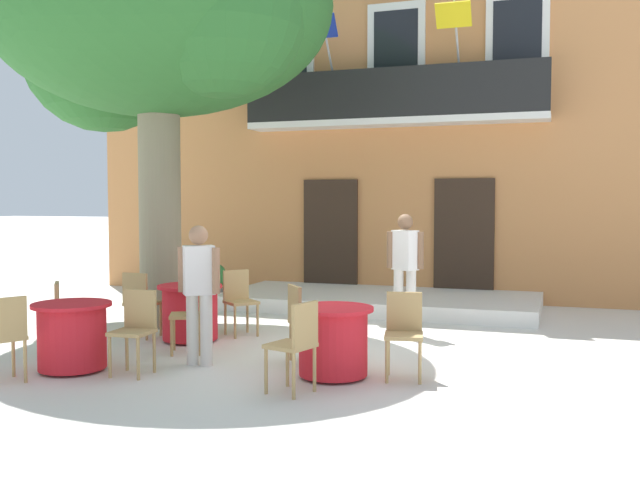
# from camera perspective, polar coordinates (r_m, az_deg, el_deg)

# --- Properties ---
(ground_plane) EXTENTS (120.00, 120.00, 0.00)m
(ground_plane) POSITION_cam_1_polar(r_m,az_deg,el_deg) (8.81, 1.25, -9.20)
(ground_plane) COLOR silver
(building_facade) EXTENTS (13.00, 5.09, 7.50)m
(building_facade) POSITION_cam_1_polar(r_m,az_deg,el_deg) (15.58, 7.86, 10.04)
(building_facade) COLOR #CC844C
(building_facade) RESTS_ON ground
(entrance_step_platform) EXTENTS (5.44, 2.47, 0.25)m
(entrance_step_platform) POSITION_cam_1_polar(r_m,az_deg,el_deg) (12.46, 4.82, -4.95)
(entrance_step_platform) COLOR silver
(entrance_step_platform) RESTS_ON ground
(plane_tree) EXTENTS (5.37, 4.72, 6.29)m
(plane_tree) POSITION_cam_1_polar(r_m,az_deg,el_deg) (11.21, -13.25, 17.03)
(plane_tree) COLOR #7F755B
(plane_tree) RESTS_ON ground
(cafe_table_near_tree) EXTENTS (0.86, 0.86, 0.76)m
(cafe_table_near_tree) POSITION_cam_1_polar(r_m,az_deg,el_deg) (8.35, -19.43, -7.32)
(cafe_table_near_tree) COLOR red
(cafe_table_near_tree) RESTS_ON ground
(cafe_chair_near_tree_0) EXTENTS (0.42, 0.42, 0.91)m
(cafe_chair_near_tree_0) POSITION_cam_1_polar(r_m,az_deg,el_deg) (7.99, -14.70, -6.72)
(cafe_chair_near_tree_0) COLOR tan
(cafe_chair_near_tree_0) RESTS_ON ground
(cafe_chair_near_tree_1) EXTENTS (0.56, 0.56, 0.91)m
(cafe_chair_near_tree_1) POSITION_cam_1_polar(r_m,az_deg,el_deg) (9.07, -19.85, -5.62)
(cafe_chair_near_tree_1) COLOR tan
(cafe_chair_near_tree_1) RESTS_ON ground
(cafe_chair_near_tree_2) EXTENTS (0.54, 0.54, 0.91)m
(cafe_chair_near_tree_2) POSITION_cam_1_polar(r_m,az_deg,el_deg) (7.99, -24.20, -6.90)
(cafe_chair_near_tree_2) COLOR tan
(cafe_chair_near_tree_2) RESTS_ON ground
(cafe_table_middle) EXTENTS (0.86, 0.86, 0.76)m
(cafe_table_middle) POSITION_cam_1_polar(r_m,az_deg,el_deg) (7.60, 1.08, -8.17)
(cafe_table_middle) COLOR red
(cafe_table_middle) RESTS_ON ground
(cafe_chair_middle_0) EXTENTS (0.47, 0.47, 0.91)m
(cafe_chair_middle_0) POSITION_cam_1_polar(r_m,az_deg,el_deg) (7.60, 6.82, -7.15)
(cafe_chair_middle_0) COLOR tan
(cafe_chair_middle_0) RESTS_ON ground
(cafe_chair_middle_1) EXTENTS (0.56, 0.56, 0.91)m
(cafe_chair_middle_1) POSITION_cam_1_polar(r_m,az_deg,el_deg) (8.24, -1.38, -6.31)
(cafe_chair_middle_1) COLOR tan
(cafe_chair_middle_1) RESTS_ON ground
(cafe_chair_middle_2) EXTENTS (0.50, 0.50, 0.91)m
(cafe_chair_middle_2) POSITION_cam_1_polar(r_m,az_deg,el_deg) (6.93, -1.92, -8.13)
(cafe_chair_middle_2) COLOR tan
(cafe_chair_middle_2) RESTS_ON ground
(cafe_table_front) EXTENTS (0.86, 0.86, 0.76)m
(cafe_table_front) POSITION_cam_1_polar(r_m,az_deg,el_deg) (9.67, -10.48, -5.76)
(cafe_table_front) COLOR red
(cafe_table_front) RESTS_ON ground
(cafe_chair_front_0) EXTENTS (0.41, 0.41, 0.91)m
(cafe_chair_front_0) POSITION_cam_1_polar(r_m,az_deg,el_deg) (10.00, -14.40, -4.72)
(cafe_chair_front_0) COLOR tan
(cafe_chair_front_0) RESTS_ON ground
(cafe_chair_front_1) EXTENTS (0.54, 0.54, 0.91)m
(cafe_chair_front_1) POSITION_cam_1_polar(r_m,az_deg,el_deg) (8.90, -10.28, -5.64)
(cafe_chair_front_1) COLOR tan
(cafe_chair_front_1) RESTS_ON ground
(cafe_chair_front_2) EXTENTS (0.56, 0.56, 0.91)m
(cafe_chair_front_2) POSITION_cam_1_polar(r_m,az_deg,el_deg) (9.99, -6.57, -4.64)
(cafe_chair_front_2) COLOR tan
(cafe_chair_front_2) RESTS_ON ground
(ground_planter_left) EXTENTS (0.41, 0.41, 0.72)m
(ground_planter_left) POSITION_cam_1_polar(r_m,az_deg,el_deg) (13.26, -8.46, -3.27)
(ground_planter_left) COLOR slate
(ground_planter_left) RESTS_ON ground
(pedestrian_near_entrance) EXTENTS (0.53, 0.37, 1.70)m
(pedestrian_near_entrance) POSITION_cam_1_polar(r_m,az_deg,el_deg) (10.03, 6.89, -2.12)
(pedestrian_near_entrance) COLOR silver
(pedestrian_near_entrance) RESTS_ON ground
(pedestrian_mid_plaza) EXTENTS (0.53, 0.38, 1.61)m
(pedestrian_mid_plaza) POSITION_cam_1_polar(r_m,az_deg,el_deg) (8.17, -9.78, -3.76)
(pedestrian_mid_plaza) COLOR silver
(pedestrian_mid_plaza) RESTS_ON ground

